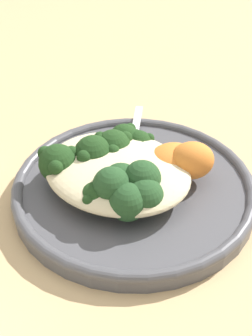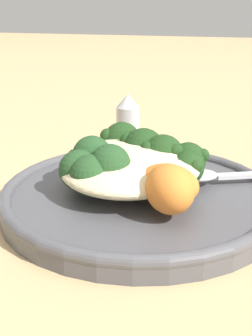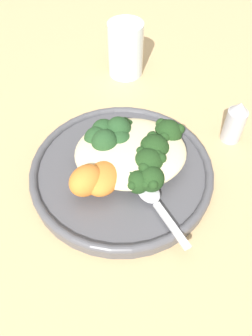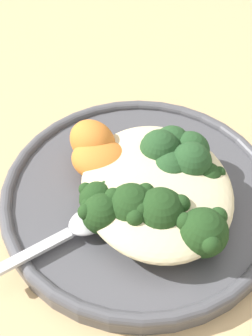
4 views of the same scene
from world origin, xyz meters
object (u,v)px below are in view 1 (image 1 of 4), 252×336
Objects in this scene: broccoli_stalk_2 at (119,153)px; broccoli_stalk_5 at (102,180)px; broccoli_stalk_3 at (97,157)px; spoon at (133,140)px; broccoli_stalk_4 at (74,167)px; quinoa_mound at (117,171)px; kale_tuft at (131,189)px; broccoli_stalk_1 at (130,150)px; broccoli_stalk_0 at (140,149)px; sweet_potato_chunk_1 at (192,160)px; plate at (134,188)px; sweet_potato_chunk_0 at (171,160)px; broccoli_stalk_6 at (110,192)px.

broccoli_stalk_5 is at bearing 111.87° from broccoli_stalk_2.
spoon is (0.01, 0.07, -0.02)m from broccoli_stalk_3.
broccoli_stalk_2 is 0.05m from broccoli_stalk_4.
broccoli_stalk_5 is at bearing -116.79° from quinoa_mound.
kale_tuft is at bearing 150.79° from broccoli_stalk_4.
broccoli_stalk_0 is at bearing -99.14° from broccoli_stalk_1.
quinoa_mound is at bearing 137.64° from broccoli_stalk_1.
spoon is (-0.01, 0.05, -0.01)m from broccoli_stalk_2.
broccoli_stalk_2 is at bearing -147.52° from broccoli_stalk_4.
sweet_potato_chunk_1 is 0.08m from kale_tuft.
sweet_potato_chunk_0 reaches higher than plate.
quinoa_mound is 0.03m from broccoli_stalk_6.
broccoli_stalk_2 reaches higher than quinoa_mound.
broccoli_stalk_6 is at bearing 141.42° from broccoli_stalk_1.
broccoli_stalk_0 is 0.03m from spoon.
plate is 3.43× the size of broccoli_stalk_5.
sweet_potato_chunk_0 is at bearing -166.83° from broccoli_stalk_4.
broccoli_stalk_1 reaches higher than broccoli_stalk_0.
sweet_potato_chunk_0 reaches higher than broccoli_stalk_5.
kale_tuft is (0.03, -0.07, 0.01)m from broccoli_stalk_0.
broccoli_stalk_1 is at bearing 126.19° from plate.
kale_tuft reaches higher than spoon.
kale_tuft reaches higher than broccoli_stalk_4.
sweet_potato_chunk_0 is at bearing -158.37° from broccoli_stalk_3.
broccoli_stalk_0 is 0.06m from broccoli_stalk_5.
kale_tuft is at bearing -99.49° from sweet_potato_chunk_0.
broccoli_stalk_0 and broccoli_stalk_6 have the same top height.
broccoli_stalk_4 is at bearing -143.59° from sweet_potato_chunk_0.
kale_tuft is at bearing 146.83° from broccoli_stalk_2.
kale_tuft reaches higher than broccoli_stalk_3.
broccoli_stalk_1 is (-0.01, -0.01, 0.00)m from broccoli_stalk_0.
spoon is (-0.01, 0.09, -0.01)m from broccoli_stalk_5.
quinoa_mound reaches higher than spoon.
broccoli_stalk_1 reaches higher than spoon.
broccoli_stalk_6 is 1.00× the size of spoon.
broccoli_stalk_1 is at bearing -179.33° from spoon.
kale_tuft is 0.62× the size of spoon.
spoon is at bearing 2.65° from broccoli_stalk_0.
broccoli_stalk_6 is at bearing 148.11° from broccoli_stalk_0.
broccoli_stalk_0 is at bearing -161.96° from spoon.
sweet_potato_chunk_1 is at bearing -129.78° from spoon.
broccoli_stalk_6 is at bearing -168.10° from kale_tuft.
broccoli_stalk_1 is 0.07m from broccoli_stalk_6.
spoon is (0.02, 0.09, -0.01)m from broccoli_stalk_4.
broccoli_stalk_3 reaches higher than sweet_potato_chunk_0.
broccoli_stalk_3 is 0.85× the size of broccoli_stalk_6.
broccoli_stalk_2 reaches higher than sweet_potato_chunk_0.
broccoli_stalk_1 is at bearing -142.01° from broccoli_stalk_6.
kale_tuft is at bearing 145.06° from broccoli_stalk_3.
broccoli_stalk_2 reaches higher than plate.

